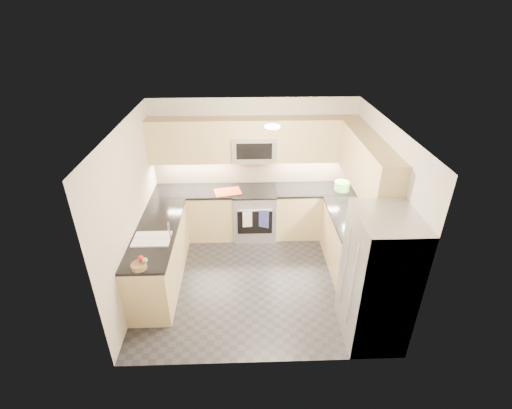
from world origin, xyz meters
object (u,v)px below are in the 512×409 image
microwave (254,147)px  utensil_bowl (342,186)px  cutting_board (228,192)px  refrigerator (377,279)px  fruit_basket (139,266)px  gas_range (254,213)px

microwave → utensil_bowl: bearing=-6.4°
microwave → cutting_board: (-0.47, -0.20, -0.75)m
refrigerator → fruit_basket: size_ratio=9.28×
refrigerator → gas_range: bearing=120.9°
gas_range → microwave: bearing=90.0°
gas_range → microwave: (0.00, 0.12, 1.24)m
gas_range → microwave: size_ratio=1.20×
gas_range → refrigerator: size_ratio=0.51×
utensil_bowl → fruit_basket: (-3.09, -2.12, -0.04)m
utensil_bowl → cutting_board: (-2.04, -0.02, -0.07)m
gas_range → utensil_bowl: size_ratio=3.37×
refrigerator → cutting_board: bearing=129.2°
fruit_basket → utensil_bowl: bearing=34.4°
microwave → fruit_basket: bearing=-123.6°
refrigerator → cutting_board: size_ratio=3.96×
fruit_basket → cutting_board: bearing=63.3°
microwave → utensil_bowl: (1.57, -0.18, -0.68)m
gas_range → cutting_board: size_ratio=2.00×
gas_range → utensil_bowl: (1.57, -0.05, 0.56)m
cutting_board → utensil_bowl: bearing=0.7°
fruit_basket → refrigerator: bearing=-4.9°
utensil_bowl → fruit_basket: utensil_bowl is taller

